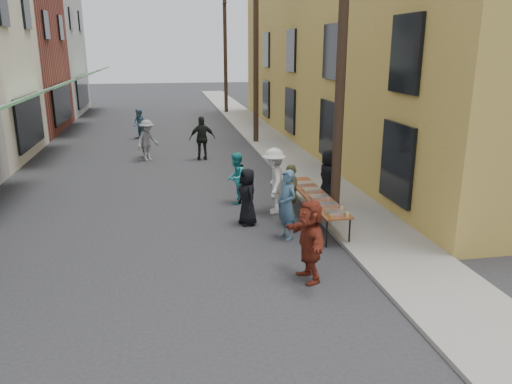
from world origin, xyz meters
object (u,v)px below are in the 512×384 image
object	(u,v)px
serving_table	(316,197)
catering_tray_sausage	(336,213)
server	(328,178)
utility_pole_mid	(256,51)
utility_pole_near	(342,54)
guest_front_c	(236,178)
utility_pole_far	(225,49)
guest_front_a	(247,197)

from	to	relation	value
serving_table	catering_tray_sausage	world-z (taller)	catering_tray_sausage
server	utility_pole_mid	bearing A→B (deg)	-14.68
utility_pole_mid	server	size ratio (longest dim) A/B	5.29
utility_pole_near	utility_pole_mid	xyz separation A→B (m)	(0.00, 12.00, 0.00)
utility_pole_mid	serving_table	world-z (taller)	utility_pole_mid
guest_front_c	utility_pole_far	bearing A→B (deg)	-162.92
utility_pole_near	server	size ratio (longest dim) A/B	5.29
serving_table	guest_front_c	distance (m)	2.82
utility_pole_near	guest_front_c	size ratio (longest dim) A/B	5.65
serving_table	guest_front_c	bearing A→B (deg)	133.10
serving_table	catering_tray_sausage	size ratio (longest dim) A/B	8.00
utility_pole_mid	utility_pole_far	xyz separation A→B (m)	(0.00, 12.00, 0.00)
utility_pole_near	guest_front_a	world-z (taller)	utility_pole_near
utility_pole_far	guest_front_a	xyz separation A→B (m)	(-2.40, -23.74, -3.72)
utility_pole_mid	guest_front_a	bearing A→B (deg)	-101.54
catering_tray_sausage	utility_pole_near	bearing A→B (deg)	71.44
guest_front_a	guest_front_c	world-z (taller)	guest_front_c
serving_table	server	bearing A→B (deg)	56.06
utility_pole_far	guest_front_a	world-z (taller)	utility_pole_far
server	guest_front_a	bearing A→B (deg)	93.81
utility_pole_far	catering_tray_sausage	distance (m)	25.76
utility_pole_near	utility_pole_far	xyz separation A→B (m)	(0.00, 24.00, 0.00)
guest_front_c	server	world-z (taller)	server
utility_pole_mid	guest_front_c	size ratio (longest dim) A/B	5.65
utility_pole_near	utility_pole_mid	bearing A→B (deg)	90.00
utility_pole_near	server	xyz separation A→B (m)	(0.18, 1.17, -3.55)
utility_pole_far	serving_table	xyz separation A→B (m)	(-0.50, -23.84, -3.79)
utility_pole_far	guest_front_a	distance (m)	24.15
utility_pole_near	guest_front_c	bearing A→B (deg)	137.55
utility_pole_mid	utility_pole_far	size ratio (longest dim) A/B	1.00
utility_pole_mid	server	distance (m)	11.40
serving_table	server	distance (m)	1.24
utility_pole_far	guest_front_c	size ratio (longest dim) A/B	5.65
serving_table	catering_tray_sausage	bearing A→B (deg)	-90.00
serving_table	utility_pole_near	bearing A→B (deg)	-17.84
utility_pole_far	guest_front_c	bearing A→B (deg)	-96.35
guest_front_c	server	size ratio (longest dim) A/B	0.94
utility_pole_near	serving_table	size ratio (longest dim) A/B	2.25
utility_pole_mid	serving_table	bearing A→B (deg)	-92.42
utility_pole_mid	serving_table	xyz separation A→B (m)	(-0.50, -11.84, -3.79)
serving_table	guest_front_c	world-z (taller)	guest_front_c
serving_table	server	world-z (taller)	server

